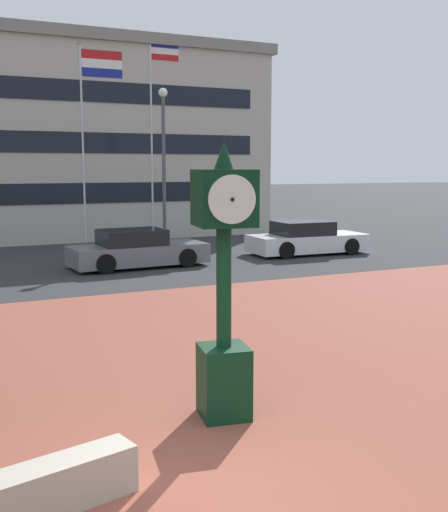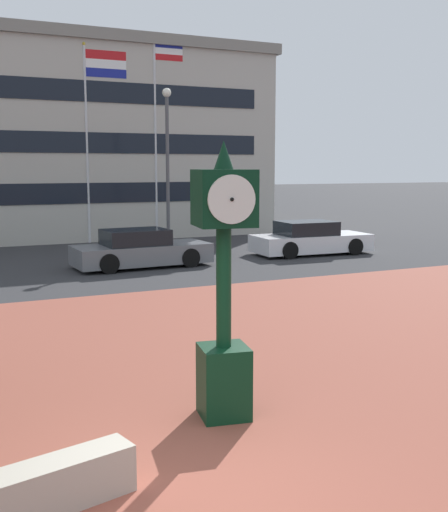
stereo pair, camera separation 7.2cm
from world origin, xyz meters
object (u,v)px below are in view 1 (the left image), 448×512
Objects in this scene: street_clock at (224,285)px; flagpole_secondary at (154,124)px; car_street_near at (137,250)px; car_street_far at (306,239)px; flagpole_primary at (88,121)px; civic_building at (1,142)px; street_lamp_post at (164,152)px.

flagpole_secondary is at bearing 83.29° from street_clock.
flagpole_secondary is (3.24, 7.53, 4.69)m from car_street_near.
car_street_far is 10.91m from flagpole_primary.
street_clock is 13.12m from car_street_near.
car_street_near is 16.07m from civic_building.
car_street_near is 0.54× the size of flagpole_primary.
flagpole_secondary is at bearing 76.57° from street_lamp_post.
car_street_far is 0.54× the size of flagpole_primary.
street_lamp_post is (4.92, -11.65, -0.72)m from civic_building.
car_street_far is 0.19× the size of civic_building.
flagpole_secondary is at bearing -0.00° from flagpole_primary.
street_lamp_post reaches higher than car_street_near.
street_clock is 28.23m from civic_building.
street_clock is 0.80× the size of car_street_near.
civic_building is at bearing 126.85° from flagpole_secondary.
flagpole_secondary is 4.18m from street_lamp_post.
car_street_near is 9.45m from flagpole_secondary.
street_lamp_post is (-4.56, 3.40, 3.36)m from car_street_far.
civic_building is at bearing -145.28° from car_street_far.
civic_building reaches higher than car_street_far.
car_street_far is at bearing 63.25° from street_clock.
flagpole_primary is 4.59m from street_lamp_post.
street_clock is 21.45m from flagpole_secondary.
flagpole_primary is 8.33m from civic_building.
car_street_far is (6.88, 0.27, 0.00)m from car_street_near.
flagpole_primary reaches higher than street_lamp_post.
car_street_far is 0.72× the size of street_lamp_post.
flagpole_secondary reaches higher than street_clock.
flagpole_secondary reaches higher than car_street_far.
civic_building is 12.67m from street_lamp_post.
civic_building reaches higher than car_street_near.
flagpole_primary is 2.99m from flagpole_secondary.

